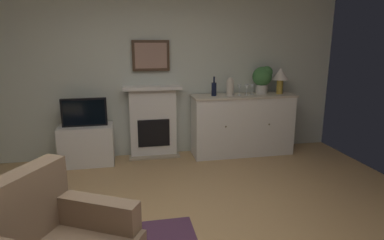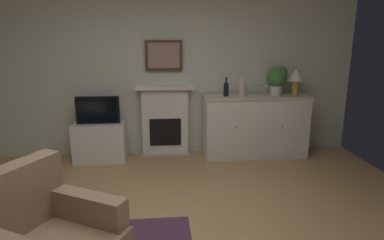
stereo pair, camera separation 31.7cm
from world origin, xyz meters
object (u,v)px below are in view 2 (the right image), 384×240
at_px(fireplace_unit, 165,121).
at_px(vase_decorative, 243,87).
at_px(framed_picture, 164,55).
at_px(wine_bottle, 226,89).
at_px(wine_glass_left, 252,88).
at_px(tv_cabinet, 100,142).
at_px(wine_glass_right, 266,88).
at_px(potted_plant_small, 277,78).
at_px(wine_glass_center, 260,88).
at_px(table_lamp, 296,77).
at_px(tv_set, 98,110).
at_px(sideboard_cabinet, 255,126).

distance_m(fireplace_unit, vase_decorative, 1.29).
relative_size(framed_picture, wine_bottle, 1.90).
height_order(wine_glass_left, vase_decorative, vase_decorative).
height_order(fireplace_unit, tv_cabinet, fireplace_unit).
bearing_deg(fireplace_unit, tv_cabinet, -170.55).
bearing_deg(wine_glass_left, fireplace_unit, 171.14).
bearing_deg(wine_glass_right, tv_cabinet, 179.92).
bearing_deg(potted_plant_small, fireplace_unit, 175.57).
distance_m(fireplace_unit, wine_glass_center, 1.52).
relative_size(wine_glass_right, potted_plant_small, 0.38).
bearing_deg(wine_glass_center, potted_plant_small, 15.91).
distance_m(fireplace_unit, potted_plant_small, 1.83).
relative_size(fireplace_unit, table_lamp, 2.75).
relative_size(wine_glass_left, wine_glass_right, 1.00).
relative_size(fireplace_unit, wine_bottle, 3.79).
relative_size(vase_decorative, tv_set, 0.45).
xyz_separation_m(wine_glass_left, potted_plant_small, (0.40, 0.07, 0.13)).
relative_size(fireplace_unit, wine_glass_left, 6.67).
bearing_deg(table_lamp, wine_glass_left, -177.78).
bearing_deg(wine_glass_left, wine_glass_center, -5.91).
height_order(framed_picture, wine_glass_right, framed_picture).
distance_m(table_lamp, wine_glass_left, 0.69).
bearing_deg(wine_glass_left, framed_picture, 169.21).
xyz_separation_m(wine_glass_left, wine_glass_center, (0.11, -0.01, 0.00)).
height_order(table_lamp, wine_glass_right, table_lamp).
xyz_separation_m(wine_glass_right, vase_decorative, (-0.38, -0.06, 0.02)).
distance_m(wine_glass_left, potted_plant_small, 0.43).
relative_size(wine_glass_left, wine_glass_center, 1.00).
distance_m(table_lamp, wine_bottle, 1.08).
bearing_deg(wine_glass_right, tv_set, -179.54).
height_order(wine_glass_center, potted_plant_small, potted_plant_small).
relative_size(sideboard_cabinet, tv_cabinet, 2.13).
height_order(framed_picture, tv_set, framed_picture).
height_order(wine_glass_center, tv_set, wine_glass_center).
xyz_separation_m(framed_picture, wine_glass_center, (1.41, -0.26, -0.47)).
distance_m(sideboard_cabinet, wine_glass_center, 0.60).
bearing_deg(wine_bottle, wine_glass_left, -4.79).
relative_size(fireplace_unit, potted_plant_small, 2.56).
height_order(table_lamp, wine_bottle, table_lamp).
relative_size(framed_picture, wine_glass_right, 3.33).
height_order(vase_decorative, tv_set, vase_decorative).
distance_m(wine_bottle, wine_glass_right, 0.61).
xyz_separation_m(wine_bottle, potted_plant_small, (0.79, 0.04, 0.15)).
bearing_deg(tv_cabinet, tv_set, -90.00).
xyz_separation_m(framed_picture, vase_decorative, (1.15, -0.27, -0.46)).
relative_size(table_lamp, wine_glass_right, 2.42).
xyz_separation_m(wine_glass_right, tv_set, (-2.50, -0.02, -0.29)).
xyz_separation_m(wine_glass_left, tv_cabinet, (-2.28, 0.04, -0.78)).
distance_m(wine_bottle, wine_glass_left, 0.39).
bearing_deg(table_lamp, sideboard_cabinet, -180.00).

